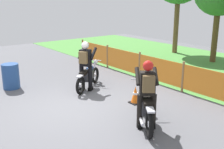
{
  "coord_description": "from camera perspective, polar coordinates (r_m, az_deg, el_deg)",
  "views": [
    {
      "loc": [
        6.62,
        -3.74,
        3.09
      ],
      "look_at": [
        0.43,
        1.04,
        0.9
      ],
      "focal_mm": 44.13,
      "sensor_mm": 36.0,
      "label": 1
    }
  ],
  "objects": [
    {
      "name": "rider_trailing",
      "position": [
        9.35,
        -5.51,
        2.34
      ],
      "size": [
        0.72,
        0.79,
        1.69
      ],
      "rotation": [
        0.0,
        0.0,
        2.17
      ],
      "color": "black",
      "rests_on": "ground"
    },
    {
      "name": "traffic_cone",
      "position": [
        8.35,
        4.85,
        -4.23
      ],
      "size": [
        0.32,
        0.32,
        0.53
      ],
      "color": "black",
      "rests_on": "ground"
    },
    {
      "name": "motorcycle_lead",
      "position": [
        6.98,
        6.9,
        -6.38
      ],
      "size": [
        1.77,
        1.36,
        1.0
      ],
      "rotation": [
        0.0,
        0.0,
        2.5
      ],
      "color": "black",
      "rests_on": "ground"
    },
    {
      "name": "rider_lead",
      "position": [
        6.61,
        7.31,
        -3.39
      ],
      "size": [
        0.78,
        0.73,
        1.69
      ],
      "rotation": [
        0.0,
        0.0,
        2.5
      ],
      "color": "black",
      "rests_on": "ground"
    },
    {
      "name": "motorcycle_trailing",
      "position": [
        9.66,
        -4.95,
        -0.33
      ],
      "size": [
        1.17,
        1.65,
        0.91
      ],
      "rotation": [
        0.0,
        0.0,
        2.17
      ],
      "color": "black",
      "rests_on": "ground"
    },
    {
      "name": "spare_drum",
      "position": [
        10.26,
        -20.24,
        -0.33
      ],
      "size": [
        0.58,
        0.58,
        0.88
      ],
      "primitive_type": "cylinder",
      "color": "navy",
      "rests_on": "ground"
    },
    {
      "name": "ground",
      "position": [
        8.22,
        -7.63,
        -6.68
      ],
      "size": [
        24.0,
        24.0,
        0.02
      ],
      "primitive_type": "cube",
      "color": "#5B5B60"
    },
    {
      "name": "barrier_fence",
      "position": [
        10.18,
        9.81,
        0.9
      ],
      "size": [
        10.67,
        0.08,
        1.05
      ],
      "color": "olive",
      "rests_on": "ground"
    },
    {
      "name": "grass_verge",
      "position": [
        13.17,
        20.59,
        1.07
      ],
      "size": [
        24.0,
        7.32,
        0.01
      ],
      "primitive_type": "cube",
      "color": "#4C8C3D",
      "rests_on": "ground"
    }
  ]
}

